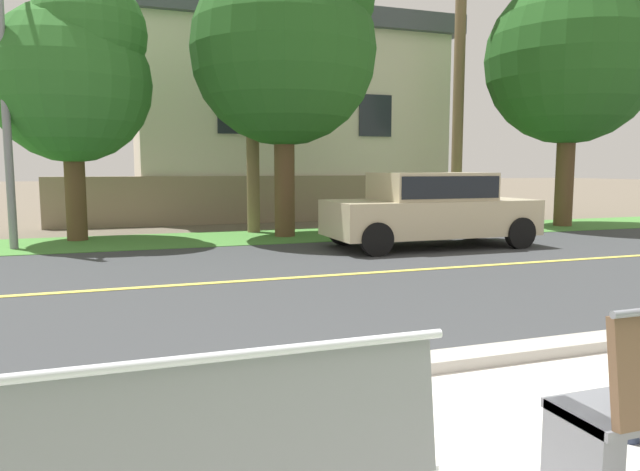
# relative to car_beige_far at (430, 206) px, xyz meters

# --- Properties ---
(ground_plane) EXTENTS (140.00, 140.00, 0.00)m
(ground_plane) POSITION_rel_car_beige_far_xyz_m (-4.49, -0.90, -0.85)
(ground_plane) COLOR #665B4C
(curb_edge) EXTENTS (44.00, 0.30, 0.11)m
(curb_edge) POSITION_rel_car_beige_far_xyz_m (-4.49, -6.55, -0.80)
(curb_edge) COLOR #ADA89E
(curb_edge) RESTS_ON ground_plane
(street_asphalt) EXTENTS (52.00, 8.00, 0.01)m
(street_asphalt) POSITION_rel_car_beige_far_xyz_m (-4.49, -2.40, -0.85)
(street_asphalt) COLOR #383A3D
(street_asphalt) RESTS_ON ground_plane
(road_centre_line) EXTENTS (48.00, 0.14, 0.01)m
(road_centre_line) POSITION_rel_car_beige_far_xyz_m (-4.49, -2.40, -0.84)
(road_centre_line) COLOR #E0CC4C
(road_centre_line) RESTS_ON ground_plane
(far_verge_grass) EXTENTS (48.00, 2.80, 0.02)m
(far_verge_grass) POSITION_rel_car_beige_far_xyz_m (-4.49, 2.82, -0.85)
(far_verge_grass) COLOR #478438
(far_verge_grass) RESTS_ON ground_plane
(car_beige_far) EXTENTS (4.30, 1.86, 1.54)m
(car_beige_far) POSITION_rel_car_beige_far_xyz_m (0.00, 0.00, 0.00)
(car_beige_far) COLOR #C6B793
(car_beige_far) RESTS_ON ground_plane
(streetlamp) EXTENTS (0.24, 2.10, 6.92)m
(streetlamp) POSITION_rel_car_beige_far_xyz_m (-8.11, 2.63, 3.11)
(streetlamp) COLOR gray
(streetlamp) RESTS_ON ground_plane
(shade_tree_far_left) EXTENTS (3.49, 3.49, 5.76)m
(shade_tree_far_left) POSITION_rel_car_beige_far_xyz_m (-6.88, 3.45, 2.89)
(shade_tree_far_left) COLOR brown
(shade_tree_far_left) RESTS_ON ground_plane
(shade_tree_left) EXTENTS (4.30, 4.30, 7.09)m
(shade_tree_left) POSITION_rel_car_beige_far_xyz_m (-2.22, 2.65, 3.75)
(shade_tree_left) COLOR brown
(shade_tree_left) RESTS_ON ground_plane
(shade_tree_centre) EXTENTS (4.58, 4.58, 7.56)m
(shade_tree_centre) POSITION_rel_car_beige_far_xyz_m (5.90, 2.52, 4.06)
(shade_tree_centre) COLOR brown
(shade_tree_centre) RESTS_ON ground_plane
(garden_wall) EXTENTS (13.00, 0.36, 1.40)m
(garden_wall) POSITION_rel_car_beige_far_xyz_m (-1.54, 6.49, -0.15)
(garden_wall) COLOR gray
(garden_wall) RESTS_ON ground_plane
(house_across_street) EXTENTS (10.64, 6.91, 6.55)m
(house_across_street) POSITION_rel_car_beige_far_xyz_m (-0.54, 9.69, 2.47)
(house_across_street) COLOR beige
(house_across_street) RESTS_ON ground_plane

